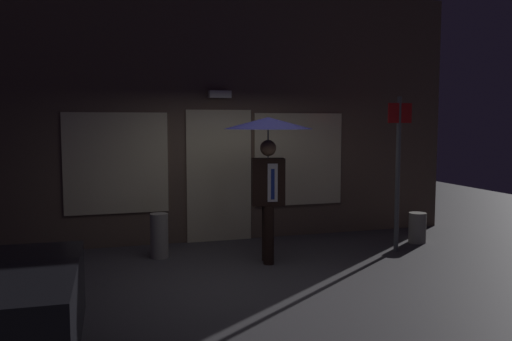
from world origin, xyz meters
TOP-DOWN VIEW (x-y plane):
  - ground_plane at (0.00, 0.00)m, footprint 18.00×18.00m
  - building_facade at (-0.00, 2.35)m, footprint 8.51×0.48m
  - person_with_umbrella at (0.35, 0.63)m, footprint 1.25×1.25m
  - street_sign_post at (2.46, 0.67)m, footprint 0.40×0.07m
  - sidewalk_bollard at (-1.10, 1.34)m, footprint 0.26×0.26m
  - sidewalk_bollard_2 at (3.11, 1.08)m, footprint 0.28×0.28m

SIDE VIEW (x-z plane):
  - ground_plane at x=0.00m, z-range 0.00..0.00m
  - sidewalk_bollard_2 at x=3.11m, z-range 0.00..0.50m
  - sidewalk_bollard at x=-1.10m, z-range 0.00..0.66m
  - street_sign_post at x=2.46m, z-range 0.16..2.55m
  - person_with_umbrella at x=0.35m, z-range 0.63..2.69m
  - building_facade at x=0.00m, z-range -0.02..4.22m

